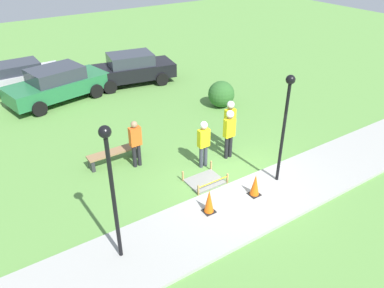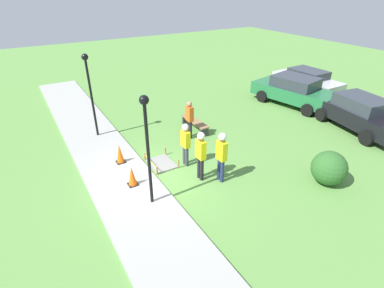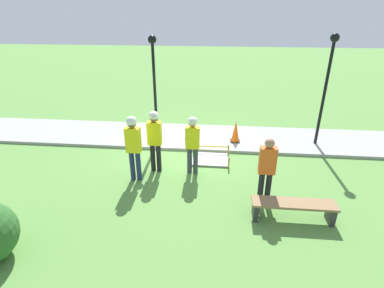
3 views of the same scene
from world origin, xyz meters
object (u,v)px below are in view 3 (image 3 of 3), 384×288
(traffic_cone_far_patch, at_px, (190,129))
(worker_supervisor, at_px, (133,142))
(lamppost_near, at_px, (154,74))
(worker_assistant, at_px, (193,140))
(worker_trainee, at_px, (155,136))
(lamppost_far, at_px, (328,74))
(park_bench, at_px, (293,207))
(bystander_in_orange_shirt, at_px, (267,167))
(traffic_cone_near_patch, at_px, (235,132))

(traffic_cone_far_patch, height_order, worker_supervisor, worker_supervisor)
(lamppost_near, bearing_deg, worker_assistant, 125.44)
(worker_trainee, distance_m, lamppost_far, 5.93)
(park_bench, bearing_deg, bystander_in_orange_shirt, -47.45)
(park_bench, relative_size, worker_assistant, 1.08)
(park_bench, relative_size, lamppost_far, 0.51)
(park_bench, distance_m, lamppost_far, 5.08)
(worker_assistant, bearing_deg, worker_trainee, -0.40)
(traffic_cone_far_patch, height_order, park_bench, traffic_cone_far_patch)
(worker_trainee, bearing_deg, worker_supervisor, 50.27)
(worker_supervisor, height_order, lamppost_far, lamppost_far)
(traffic_cone_near_patch, distance_m, bystander_in_orange_shirt, 3.59)
(worker_supervisor, xyz_separation_m, lamppost_near, (-0.06, -2.67, 1.32))
(park_bench, distance_m, worker_assistant, 3.26)
(traffic_cone_near_patch, bearing_deg, traffic_cone_far_patch, -4.29)
(traffic_cone_far_patch, xyz_separation_m, lamppost_near, (1.18, 0.21, 2.02))
(worker_assistant, bearing_deg, traffic_cone_near_patch, -121.16)
(park_bench, height_order, worker_supervisor, worker_supervisor)
(worker_supervisor, bearing_deg, worker_assistant, -160.53)
(park_bench, relative_size, worker_trainee, 1.01)
(worker_assistant, xyz_separation_m, lamppost_near, (1.50, -2.11, 1.44))
(park_bench, bearing_deg, traffic_cone_far_patch, -56.29)
(lamppost_far, bearing_deg, lamppost_near, 2.15)
(traffic_cone_far_patch, bearing_deg, lamppost_far, -179.93)
(lamppost_far, bearing_deg, traffic_cone_near_patch, 2.61)
(traffic_cone_near_patch, height_order, worker_assistant, worker_assistant)
(worker_supervisor, height_order, worker_trainee, worker_supervisor)
(traffic_cone_far_patch, bearing_deg, bystander_in_orange_shirt, 121.92)
(bystander_in_orange_shirt, height_order, lamppost_far, lamppost_far)
(worker_supervisor, distance_m, lamppost_near, 2.98)
(lamppost_far, bearing_deg, park_bench, 68.80)
(lamppost_near, bearing_deg, traffic_cone_near_patch, -178.31)
(traffic_cone_near_patch, relative_size, worker_supervisor, 0.40)
(bystander_in_orange_shirt, distance_m, lamppost_far, 4.54)
(bystander_in_orange_shirt, height_order, lamppost_near, lamppost_near)
(traffic_cone_near_patch, height_order, lamppost_far, lamppost_far)
(lamppost_far, bearing_deg, traffic_cone_far_patch, 0.07)
(worker_assistant, bearing_deg, bystander_in_orange_shirt, 145.95)
(park_bench, relative_size, worker_supervisor, 0.99)
(traffic_cone_near_patch, xyz_separation_m, worker_trainee, (2.43, 2.19, 0.67))
(worker_assistant, xyz_separation_m, lamppost_far, (-4.18, -2.33, 1.49))
(lamppost_near, relative_size, lamppost_far, 0.98)
(traffic_cone_far_patch, bearing_deg, traffic_cone_near_patch, 175.71)
(traffic_cone_far_patch, xyz_separation_m, lamppost_far, (-4.50, -0.01, 2.07))
(worker_trainee, distance_m, lamppost_near, 2.53)
(bystander_in_orange_shirt, bearing_deg, worker_assistant, -34.05)
(lamppost_near, bearing_deg, lamppost_far, -177.85)
(worker_supervisor, relative_size, bystander_in_orange_shirt, 1.09)
(traffic_cone_far_patch, distance_m, worker_trainee, 2.53)
(worker_supervisor, xyz_separation_m, lamppost_far, (-5.74, -2.88, 1.37))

